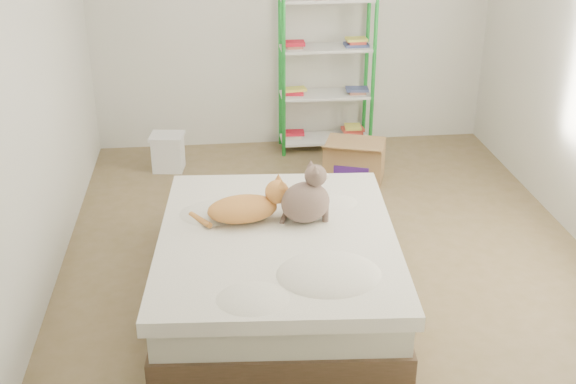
{
  "coord_description": "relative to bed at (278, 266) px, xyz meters",
  "views": [
    {
      "loc": [
        -0.78,
        -4.68,
        2.65
      ],
      "look_at": [
        -0.31,
        -0.41,
        0.62
      ],
      "focal_mm": 45.0,
      "sensor_mm": 36.0,
      "label": 1
    }
  ],
  "objects": [
    {
      "name": "room",
      "position": [
        0.41,
        0.71,
        1.06
      ],
      "size": [
        3.81,
        4.21,
        2.61
      ],
      "color": "#857050",
      "rests_on": "ground"
    },
    {
      "name": "bed",
      "position": [
        0.0,
        0.0,
        0.0
      ],
      "size": [
        1.62,
        1.96,
        0.47
      ],
      "rotation": [
        0.0,
        0.0,
        -0.07
      ],
      "color": "brown",
      "rests_on": "ground"
    },
    {
      "name": "orange_cat",
      "position": [
        -0.21,
        0.2,
        0.35
      ],
      "size": [
        0.58,
        0.36,
        0.22
      ],
      "primitive_type": null,
      "rotation": [
        0.0,
        0.0,
        0.13
      ],
      "color": "#EA9753",
      "rests_on": "bed"
    },
    {
      "name": "grey_cat",
      "position": [
        0.2,
        0.16,
        0.43
      ],
      "size": [
        0.39,
        0.35,
        0.39
      ],
      "primitive_type": null,
      "rotation": [
        0.0,
        0.0,
        1.78
      ],
      "color": "#7C6459",
      "rests_on": "bed"
    },
    {
      "name": "shelf_unit",
      "position": [
        0.72,
        2.59,
        0.65
      ],
      "size": [
        0.88,
        0.36,
        1.74
      ],
      "color": "green",
      "rests_on": "ground"
    },
    {
      "name": "cardboard_box",
      "position": [
        0.86,
        1.8,
        -0.06
      ],
      "size": [
        0.61,
        0.61,
        0.41
      ],
      "rotation": [
        0.0,
        0.0,
        -0.33
      ],
      "color": "olive",
      "rests_on": "ground"
    },
    {
      "name": "white_bin",
      "position": [
        -0.79,
        2.21,
        -0.06
      ],
      "size": [
        0.33,
        0.3,
        0.34
      ],
      "rotation": [
        0.0,
        0.0,
        -0.13
      ],
      "color": "white",
      "rests_on": "ground"
    }
  ]
}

